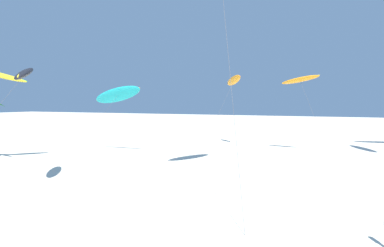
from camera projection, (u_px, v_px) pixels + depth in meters
name	position (u px, v px, depth m)	size (l,w,h in m)	color
flying_kite_0	(300.00, 80.00, 42.78)	(5.96, 3.70, 8.61)	orange
flying_kite_1	(117.00, 95.00, 42.62)	(6.74, 10.83, 7.70)	#19B2B7
flying_kite_2	(234.00, 80.00, 49.32)	(3.59, 7.82, 9.11)	orange
flying_kite_7	(24.00, 74.00, 25.42)	(5.77, 6.33, 8.24)	black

